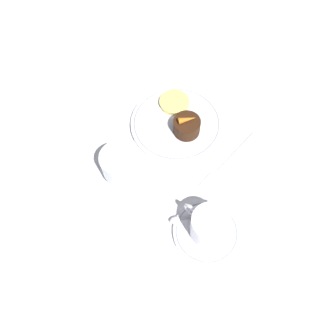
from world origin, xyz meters
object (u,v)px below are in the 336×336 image
dinner_plate (176,123)px  wine_glass (120,165)px  fork (224,165)px  coffee_cup (209,225)px  dessert_cake (187,126)px

dinner_plate → wine_glass: (-0.01, 0.19, 0.06)m
dinner_plate → wine_glass: bearing=91.9°
fork → coffee_cup: bearing=114.4°
fork → wine_glass: bearing=49.8°
fork → dessert_cake: bearing=-4.6°
coffee_cup → fork: 0.17m
coffee_cup → wine_glass: wine_glass is taller
coffee_cup → dessert_cake: bearing=-40.0°
dinner_plate → coffee_cup: size_ratio=2.18×
wine_glass → dessert_cake: 0.19m
wine_glass → dinner_plate: bearing=-88.1°
dinner_plate → fork: dinner_plate is taller
dessert_cake → dinner_plate: bearing=-6.8°
coffee_cup → wine_glass: (0.22, 0.03, 0.03)m
dinner_plate → wine_glass: wine_glass is taller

